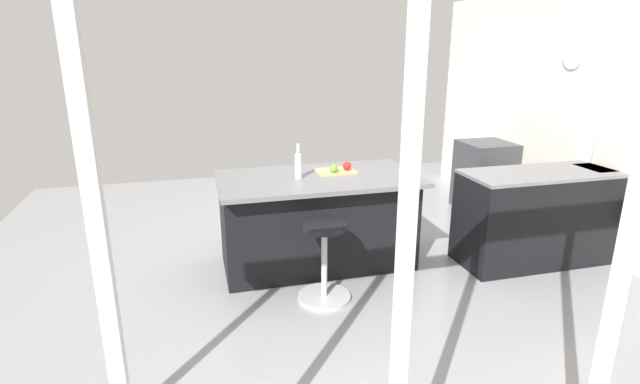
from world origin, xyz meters
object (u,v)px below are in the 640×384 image
oven_range (485,176)px  stool_by_window (324,264)px  kitchen_island (317,220)px  cutting_board (336,171)px  apple_green (334,168)px  water_bottle (298,165)px  apple_red (347,166)px

oven_range → stool_by_window: bearing=33.6°
kitchen_island → cutting_board: 0.49m
cutting_board → apple_green: (0.04, 0.08, 0.05)m
stool_by_window → oven_range: bearing=-146.4°
stool_by_window → apple_green: apple_green is taller
stool_by_window → cutting_board: bearing=-112.9°
apple_green → kitchen_island: bearing=-5.9°
kitchen_island → stool_by_window: (0.12, 0.67, -0.13)m
oven_range → water_bottle: size_ratio=2.76×
cutting_board → oven_range: bearing=-156.6°
oven_range → water_bottle: water_bottle is taller
kitchen_island → cutting_board: size_ratio=5.03×
apple_green → apple_red: apple_red is taller
oven_range → cutting_board: 2.51m
oven_range → kitchen_island: size_ratio=0.48×
stool_by_window → cutting_board: 0.98m
stool_by_window → apple_red: size_ratio=8.26×
stool_by_window → apple_green: 0.94m
stool_by_window → kitchen_island: bearing=-99.8°
stool_by_window → water_bottle: size_ratio=2.12×
kitchen_island → apple_red: 0.58m
stool_by_window → cutting_board: size_ratio=1.84×
kitchen_island → cutting_board: (-0.19, -0.06, 0.45)m
kitchen_island → cutting_board: bearing=-162.8°
apple_red → apple_green: bearing=19.1°
apple_green → water_bottle: size_ratio=0.24×
oven_range → apple_red: (2.16, 1.01, 0.51)m
stool_by_window → apple_green: size_ratio=8.81×
oven_range → apple_red: apple_red is taller
kitchen_island → water_bottle: 0.59m
oven_range → stool_by_window: 3.09m
cutting_board → apple_red: size_ratio=4.50×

